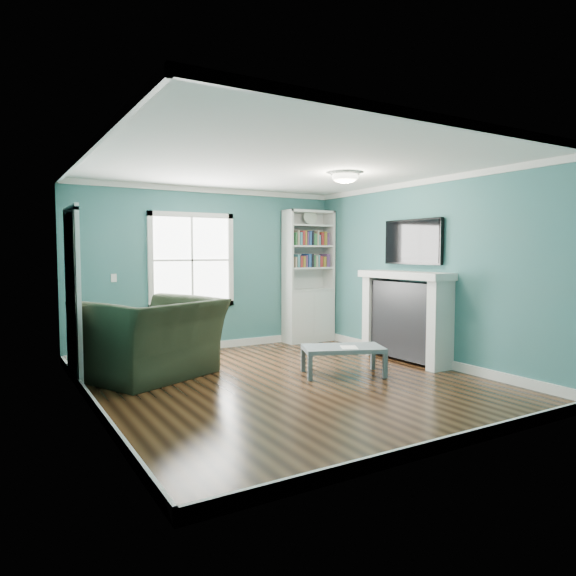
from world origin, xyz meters
TOP-DOWN VIEW (x-y plane):
  - floor at (0.00, 0.00)m, footprint 5.00×5.00m
  - room_walls at (0.00, 0.00)m, footprint 5.00×5.00m
  - trim at (0.00, 0.00)m, footprint 4.50×5.00m
  - window at (-0.30, 2.49)m, footprint 1.40×0.06m
  - bookshelf at (1.77, 2.30)m, footprint 0.90×0.35m
  - fireplace at (2.08, 0.20)m, footprint 0.44×1.58m
  - tv at (2.20, 0.20)m, footprint 0.06×1.10m
  - door at (-2.22, 1.40)m, footprint 0.12×0.98m
  - ceiling_fixture at (0.90, 0.10)m, footprint 0.38×0.38m
  - light_switch at (-1.50, 2.48)m, footprint 0.08×0.01m
  - recliner at (-1.34, 1.11)m, footprint 1.80×1.54m
  - coffee_table at (0.81, -0.01)m, footprint 1.15×0.90m
  - paper_sheet at (0.83, -0.11)m, footprint 0.30×0.32m

SIDE VIEW (x-z plane):
  - floor at x=0.00m, z-range 0.00..0.00m
  - coffee_table at x=0.81m, z-range 0.14..0.50m
  - paper_sheet at x=0.83m, z-range 0.37..0.37m
  - fireplace at x=2.08m, z-range -0.01..1.29m
  - recliner at x=-1.34m, z-range 0.00..1.33m
  - bookshelf at x=1.77m, z-range -0.23..2.08m
  - door at x=-2.22m, z-range -0.01..2.16m
  - light_switch at x=-1.50m, z-range 1.14..1.26m
  - trim at x=0.00m, z-range -0.06..2.54m
  - window at x=-0.30m, z-range 0.70..2.20m
  - room_walls at x=0.00m, z-range -0.92..4.08m
  - tv at x=2.20m, z-range 1.40..2.05m
  - ceiling_fixture at x=0.90m, z-range 2.47..2.63m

